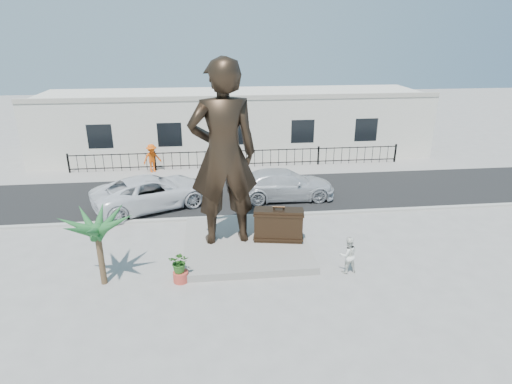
{
  "coord_description": "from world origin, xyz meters",
  "views": [
    {
      "loc": [
        -1.87,
        -14.82,
        8.75
      ],
      "look_at": [
        0.0,
        2.0,
        2.3
      ],
      "focal_mm": 30.0,
      "sensor_mm": 36.0,
      "label": 1
    }
  ],
  "objects_px": {
    "suitcase": "(278,225)",
    "car_white": "(152,192)",
    "statue": "(223,155)",
    "tourist": "(348,255)"
  },
  "relations": [
    {
      "from": "suitcase",
      "to": "car_white",
      "type": "height_order",
      "value": "suitcase"
    },
    {
      "from": "statue",
      "to": "car_white",
      "type": "distance_m",
      "value": 6.75
    },
    {
      "from": "statue",
      "to": "car_white",
      "type": "bearing_deg",
      "value": -59.23
    },
    {
      "from": "suitcase",
      "to": "tourist",
      "type": "xyz_separation_m",
      "value": [
        2.3,
        -2.34,
        -0.28
      ]
    },
    {
      "from": "suitcase",
      "to": "tourist",
      "type": "height_order",
      "value": "suitcase"
    },
    {
      "from": "suitcase",
      "to": "tourist",
      "type": "distance_m",
      "value": 3.29
    },
    {
      "from": "statue",
      "to": "suitcase",
      "type": "height_order",
      "value": "statue"
    },
    {
      "from": "statue",
      "to": "tourist",
      "type": "distance_m",
      "value": 6.22
    },
    {
      "from": "car_white",
      "to": "tourist",
      "type": "bearing_deg",
      "value": -156.5
    },
    {
      "from": "suitcase",
      "to": "car_white",
      "type": "distance_m",
      "value": 7.69
    }
  ]
}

